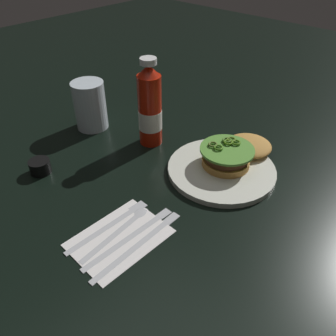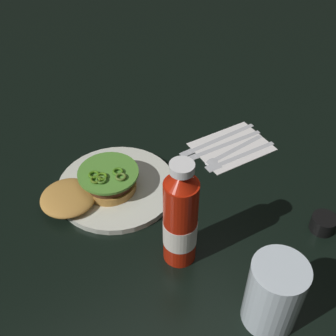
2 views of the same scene
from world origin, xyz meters
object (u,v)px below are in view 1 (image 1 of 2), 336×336
fork_utensil (115,221)px  steak_knife (144,239)px  ketchup_bottle (150,108)px  butter_knife (135,233)px  burger_sandwich (235,152)px  condiment_cup (40,167)px  napkin (120,238)px  water_glass (90,105)px  dinner_plate (221,169)px  spoon_utensil (126,224)px

fork_utensil → steak_knife: bearing=-85.6°
ketchup_bottle → butter_knife: ketchup_bottle is taller
butter_knife → fork_utensil: same height
burger_sandwich → condiment_cup: bearing=137.2°
ketchup_bottle → condiment_cup: size_ratio=4.63×
steak_knife → butter_knife: size_ratio=1.03×
napkin → butter_knife: 0.03m
condiment_cup → fork_utensil: (0.01, -0.26, -0.01)m
water_glass → fork_utensil: 0.41m
condiment_cup → steak_knife: (0.02, -0.34, -0.01)m
dinner_plate → water_glass: water_glass is taller
dinner_plate → condiment_cup: bearing=132.9°
condiment_cup → napkin: (-0.01, -0.30, -0.01)m
steak_knife → fork_utensil: bearing=94.4°
steak_knife → butter_knife: (0.00, 0.02, 0.00)m
steak_knife → butter_knife: bearing=89.5°
napkin → burger_sandwich: bearing=-3.5°
ketchup_bottle → spoon_utensil: ketchup_bottle is taller
condiment_cup → butter_knife: (0.02, -0.31, -0.01)m
steak_knife → fork_utensil: 0.08m
spoon_utensil → fork_utensil: bearing=109.7°
burger_sandwich → steak_knife: burger_sandwich is taller
dinner_plate → steak_knife: 0.28m
dinner_plate → steak_knife: dinner_plate is taller
water_glass → napkin: bearing=-120.7°
water_glass → steak_knife: (-0.20, -0.42, -0.06)m
dinner_plate → condiment_cup: 0.43m
fork_utensil → ketchup_bottle: bearing=31.4°
dinner_plate → butter_knife: 0.28m
ketchup_bottle → butter_knife: bearing=-140.3°
napkin → fork_utensil: size_ratio=0.91×
ketchup_bottle → steak_knife: (-0.26, -0.24, -0.10)m
water_glass → butter_knife: water_glass is taller
steak_knife → ketchup_bottle: bearing=42.8°
condiment_cup → steak_knife: condiment_cup is taller
steak_knife → dinner_plate: bearing=3.9°
dinner_plate → fork_utensil: bearing=168.3°
napkin → water_glass: bearing=59.3°
ketchup_bottle → water_glass: ketchup_bottle is taller
ketchup_bottle → napkin: size_ratio=1.29×
steak_knife → water_glass: bearing=64.5°
burger_sandwich → fork_utensil: bearing=169.7°
ketchup_bottle → steak_knife: ketchup_bottle is taller
burger_sandwich → steak_knife: size_ratio=0.95×
water_glass → butter_knife: (-0.20, -0.40, -0.06)m
dinner_plate → napkin: (-0.30, 0.02, -0.01)m
burger_sandwich → spoon_utensil: bearing=173.5°
dinner_plate → water_glass: size_ratio=1.90×
condiment_cup → spoon_utensil: bearing=-85.9°
ketchup_bottle → fork_utensil: (-0.26, -0.16, -0.10)m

